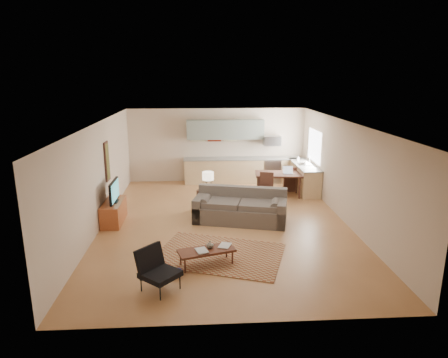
{
  "coord_description": "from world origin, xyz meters",
  "views": [
    {
      "loc": [
        -0.64,
        -10.1,
        3.88
      ],
      "look_at": [
        0.0,
        0.3,
        1.15
      ],
      "focal_mm": 32.0,
      "sensor_mm": 36.0,
      "label": 1
    }
  ],
  "objects": [
    {
      "name": "dining_chair_far",
      "position": [
        2.43,
        3.02,
        0.43
      ],
      "size": [
        0.46,
        0.48,
        0.86
      ],
      "primitive_type": null,
      "rotation": [
        0.0,
        0.0,
        3.03
      ],
      "color": "#3E231B",
      "rests_on": "floor"
    },
    {
      "name": "table_lamp",
      "position": [
        -0.42,
        0.95,
        0.94
      ],
      "size": [
        0.42,
        0.42,
        0.54
      ],
      "primitive_type": null,
      "rotation": [
        0.0,
        0.0,
        -0.37
      ],
      "color": "beige",
      "rests_on": "console_table"
    },
    {
      "name": "triptych",
      "position": [
        -0.1,
        4.47,
        1.75
      ],
      "size": [
        1.7,
        0.04,
        0.5
      ],
      "primitive_type": null,
      "color": "beige",
      "rests_on": "room"
    },
    {
      "name": "armchair",
      "position": [
        -1.4,
        -3.39,
        0.4
      ],
      "size": [
        0.99,
        0.99,
        0.8
      ],
      "primitive_type": null,
      "rotation": [
        0.0,
        0.0,
        0.85
      ],
      "color": "black",
      "rests_on": "floor"
    },
    {
      "name": "kitchen_microwave",
      "position": [
        2.0,
        4.2,
        1.55
      ],
      "size": [
        0.62,
        0.4,
        0.35
      ],
      "primitive_type": "cube",
      "color": "#A5A8AD",
      "rests_on": "room"
    },
    {
      "name": "upper_cabinets",
      "position": [
        0.3,
        4.33,
        1.95
      ],
      "size": [
        2.8,
        0.34,
        0.7
      ],
      "primitive_type": "cube",
      "color": "gray",
      "rests_on": "room"
    },
    {
      "name": "kitchen_counter_back",
      "position": [
        0.9,
        4.18,
        0.46
      ],
      "size": [
        4.26,
        0.64,
        0.92
      ],
      "primitive_type": null,
      "color": "tan",
      "rests_on": "ground"
    },
    {
      "name": "sofa",
      "position": [
        0.43,
        0.08,
        0.45
      ],
      "size": [
        2.76,
        1.71,
        0.89
      ],
      "primitive_type": null,
      "rotation": [
        0.0,
        0.0,
        -0.25
      ],
      "color": "#564D46",
      "rests_on": "floor"
    },
    {
      "name": "soap_bottle",
      "position": [
        2.83,
        3.55,
        1.02
      ],
      "size": [
        0.1,
        0.1,
        0.19
      ],
      "primitive_type": "imported",
      "rotation": [
        0.0,
        0.0,
        0.06
      ],
      "color": "beige",
      "rests_on": "kitchen_counter_right"
    },
    {
      "name": "vase",
      "position": [
        -0.46,
        -2.36,
        0.43
      ],
      "size": [
        0.19,
        0.19,
        0.16
      ],
      "primitive_type": "imported",
      "rotation": [
        0.0,
        0.0,
        0.13
      ],
      "color": "black",
      "rests_on": "coffee_table"
    },
    {
      "name": "dining_chair_near",
      "position": [
        1.41,
        1.81,
        0.45
      ],
      "size": [
        0.54,
        0.55,
        0.91
      ],
      "primitive_type": null,
      "rotation": [
        0.0,
        0.0,
        -0.27
      ],
      "color": "#3E231B",
      "rests_on": "floor"
    },
    {
      "name": "book_a",
      "position": [
        -0.74,
        -2.55,
        0.37
      ],
      "size": [
        0.41,
        0.44,
        0.03
      ],
      "primitive_type": "imported",
      "rotation": [
        0.0,
        0.0,
        0.31
      ],
      "color": "maroon",
      "rests_on": "coffee_table"
    },
    {
      "name": "kitchen_counter_right",
      "position": [
        2.93,
        3.0,
        0.46
      ],
      "size": [
        0.64,
        2.26,
        0.92
      ],
      "primitive_type": null,
      "color": "tan",
      "rests_on": "ground"
    },
    {
      "name": "dining_table",
      "position": [
        1.92,
        2.41,
        0.38
      ],
      "size": [
        1.58,
        1.0,
        0.76
      ],
      "primitive_type": null,
      "rotation": [
        0.0,
        0.0,
        -0.1
      ],
      "color": "#3E231B",
      "rests_on": "floor"
    },
    {
      "name": "tv_credenza",
      "position": [
        -2.99,
        0.24,
        0.29
      ],
      "size": [
        0.49,
        1.26,
        0.58
      ],
      "primitive_type": null,
      "color": "#984725",
      "rests_on": "floor"
    },
    {
      "name": "coffee_table",
      "position": [
        -0.53,
        -2.43,
        0.18
      ],
      "size": [
        1.27,
        0.8,
        0.36
      ],
      "primitive_type": null,
      "rotation": [
        0.0,
        0.0,
        0.31
      ],
      "color": "#471F13",
      "rests_on": "floor"
    },
    {
      "name": "room",
      "position": [
        0.0,
        0.0,
        1.35
      ],
      "size": [
        9.0,
        9.0,
        9.0
      ],
      "color": "#AA7142",
      "rests_on": "ground"
    },
    {
      "name": "window_right",
      "position": [
        3.23,
        3.0,
        1.55
      ],
      "size": [
        0.02,
        1.4,
        1.05
      ],
      "primitive_type": "cube",
      "color": "white",
      "rests_on": "room"
    },
    {
      "name": "laptop",
      "position": [
        2.22,
        2.31,
        0.88
      ],
      "size": [
        0.32,
        0.24,
        0.24
      ],
      "primitive_type": null,
      "rotation": [
        0.0,
        0.0,
        -0.0
      ],
      "color": "#A5A8AD",
      "rests_on": "dining_table"
    },
    {
      "name": "console_table",
      "position": [
        -0.42,
        0.95,
        0.34
      ],
      "size": [
        0.67,
        0.55,
        0.67
      ],
      "primitive_type": null,
      "rotation": [
        0.0,
        0.0,
        -0.34
      ],
      "color": "#3E231B",
      "rests_on": "floor"
    },
    {
      "name": "tv",
      "position": [
        -2.94,
        0.24,
        0.88
      ],
      "size": [
        0.1,
        0.97,
        0.58
      ],
      "primitive_type": null,
      "color": "black",
      "rests_on": "tv_credenza"
    },
    {
      "name": "wall_art_left",
      "position": [
        -3.21,
        0.9,
        1.55
      ],
      "size": [
        0.06,
        0.42,
        1.1
      ],
      "primitive_type": null,
      "color": "olive",
      "rests_on": "room"
    },
    {
      "name": "rug",
      "position": [
        -0.25,
        -1.96,
        0.01
      ],
      "size": [
        3.19,
        2.67,
        0.02
      ],
      "primitive_type": "cube",
      "rotation": [
        0.0,
        0.0,
        -0.33
      ],
      "color": "brown",
      "rests_on": "floor"
    },
    {
      "name": "book_b",
      "position": [
        -0.25,
        -2.24,
        0.36
      ],
      "size": [
        0.44,
        0.46,
        0.02
      ],
      "primitive_type": "imported",
      "rotation": [
        0.0,
        0.0,
        -0.36
      ],
      "color": "navy",
      "rests_on": "coffee_table"
    },
    {
      "name": "kitchen_range",
      "position": [
        2.0,
        4.18,
        0.45
      ],
      "size": [
        0.62,
        0.62,
        0.9
      ],
      "primitive_type": "cube",
      "color": "#A5A8AD",
      "rests_on": "ground"
    }
  ]
}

